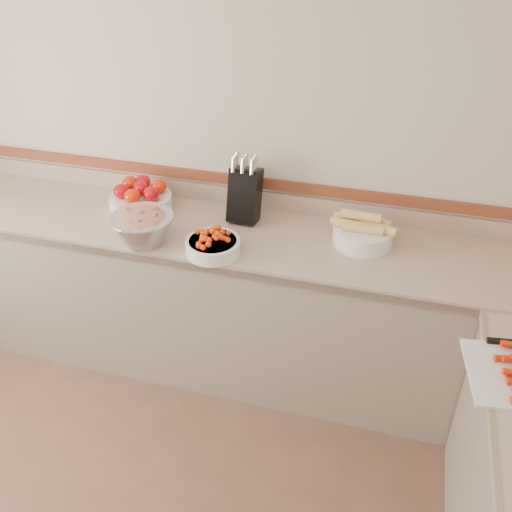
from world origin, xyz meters
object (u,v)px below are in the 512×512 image
(rhubarb_bowl, at_px, (143,226))
(corn_bowl, at_px, (363,232))
(knife_block, at_px, (245,194))
(cherry_tomato_bowl, at_px, (213,244))
(tomato_bowl, at_px, (141,199))

(rhubarb_bowl, bearing_deg, corn_bowl, 15.11)
(knife_block, distance_m, cherry_tomato_bowl, 0.39)
(tomato_bowl, distance_m, cherry_tomato_bowl, 0.61)
(tomato_bowl, height_order, cherry_tomato_bowl, tomato_bowl)
(knife_block, xyz_separation_m, corn_bowl, (0.64, -0.08, -0.09))
(knife_block, xyz_separation_m, tomato_bowl, (-0.58, -0.06, -0.08))
(knife_block, bearing_deg, corn_bowl, -7.07)
(tomato_bowl, xyz_separation_m, cherry_tomato_bowl, (0.53, -0.30, -0.02))
(cherry_tomato_bowl, height_order, rhubarb_bowl, rhubarb_bowl)
(knife_block, height_order, tomato_bowl, knife_block)
(knife_block, distance_m, rhubarb_bowl, 0.56)
(tomato_bowl, distance_m, corn_bowl, 1.22)
(tomato_bowl, bearing_deg, cherry_tomato_bowl, -29.94)
(knife_block, relative_size, rhubarb_bowl, 1.18)
(cherry_tomato_bowl, xyz_separation_m, corn_bowl, (0.70, 0.29, 0.02))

